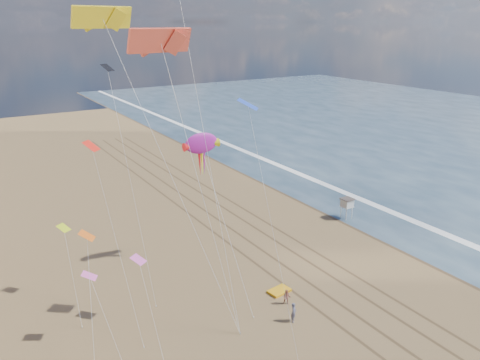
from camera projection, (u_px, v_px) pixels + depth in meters
name	position (u px, v px, depth m)	size (l,w,h in m)	color
wet_sand	(307.00, 190.00, 74.12)	(260.00, 260.00, 0.00)	#42301E
foam	(327.00, 185.00, 76.23)	(260.00, 260.00, 0.00)	white
tracks	(256.00, 237.00, 57.83)	(7.68, 120.00, 0.01)	brown
lifeguard_stand	(347.00, 203.00, 62.78)	(1.57, 1.57, 2.84)	silver
grounded_kite	(279.00, 291.00, 46.07)	(2.16, 1.37, 0.25)	#FBAC15
show_kite	(201.00, 144.00, 48.62)	(4.09, 6.70, 17.65)	#A31997
kite_flyer_a	(294.00, 312.00, 41.31)	(0.68, 0.44, 1.86)	slate
kite_flyer_b	(287.00, 297.00, 43.87)	(0.74, 0.57, 1.52)	#94544B
small_kites	(131.00, 172.00, 39.64)	(14.98, 19.19, 15.73)	#E75ABE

